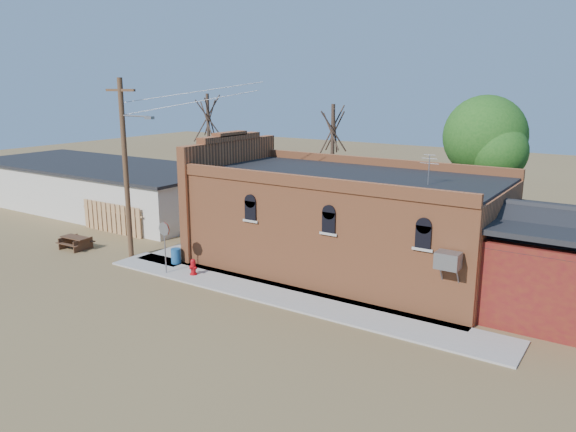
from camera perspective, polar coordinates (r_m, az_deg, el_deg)
The scene contains 15 objects.
ground at distance 23.92m, azimuth -4.66°, elevation -8.11°, with size 120.00×120.00×0.00m, color brown.
sidewalk_south at distance 23.75m, azimuth -0.43°, elevation -8.11°, with size 19.00×2.20×0.08m, color #9E9991.
sidewalk_west at distance 32.10m, azimuth -6.92°, elevation -2.46°, with size 2.60×10.00×0.08m, color #9E9991.
brick_bar at distance 26.75m, azimuth 5.32°, elevation -0.53°, with size 16.40×7.97×6.30m.
red_shed at distance 23.94m, azimuth 26.61°, elevation -3.76°, with size 5.40×6.40×4.30m.
storage_building at distance 42.15m, azimuth -18.48°, elevation 2.91°, with size 20.40×8.40×3.17m.
wood_fence at distance 34.96m, azimuth -17.47°, elevation -0.22°, with size 5.20×0.10×1.80m, color #AE704F, non-canonical shape.
utility_pole at distance 29.10m, azimuth -16.12°, elevation 5.01°, with size 3.12×0.26×9.00m.
tree_bare_near at distance 34.90m, azimuth 4.58°, elevation 8.76°, with size 2.80×2.80×7.65m.
tree_bare_far at distance 42.06m, azimuth -8.14°, elevation 9.99°, with size 2.80×2.80×8.16m.
tree_leafy at distance 32.04m, azimuth 19.37°, elevation 7.60°, with size 4.40×4.40×8.15m.
fire_hydrant at distance 26.40m, azimuth -9.61°, elevation -5.11°, with size 0.44×0.42×0.76m.
stop_sign at distance 26.50m, azimuth -12.45°, elevation -1.79°, with size 0.66×0.08×2.44m.
trash_barrel at distance 28.17m, azimuth -11.31°, elevation -4.01°, with size 0.48×0.48×0.74m, color navy.
picnic_table at distance 32.37m, azimuth -20.78°, elevation -2.38°, with size 1.67×1.31×0.67m.
Camera 1 is at (13.85, -17.44, 8.73)m, focal length 35.00 mm.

